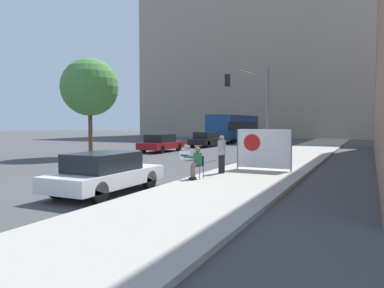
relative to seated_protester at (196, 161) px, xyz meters
The scene contains 12 objects.
ground_plane 3.36m from the seated_protester, 138.97° to the right, with size 160.00×160.00×0.00m, color #444447.
sidewalk_curb 12.98m from the seated_protester, 82.91° to the left, with size 4.14×90.00×0.14m, color #A8A399.
building_backdrop_far 49.80m from the seated_protester, 95.30° to the left, with size 52.00×12.00×25.89m.
seated_protester is the anchor object (origin of this frame).
jogger_on_sidewalk 1.98m from the seated_protester, 80.79° to the left, with size 0.34×0.34×1.63m.
protest_banner 4.07m from the seated_protester, 65.41° to the left, with size 2.57×0.06×1.89m.
traffic_light_pole 11.73m from the seated_protester, 95.50° to the left, with size 3.10×2.87×5.82m.
parked_car_curbside 3.81m from the seated_protester, 117.01° to the right, with size 1.84×4.38×1.36m.
car_on_road_nearest 15.34m from the seated_protester, 125.42° to the left, with size 1.86×4.47×1.42m.
car_on_road_midblock 21.47m from the seated_protester, 112.41° to the left, with size 1.80×4.63×1.44m.
city_bus_on_road 31.11m from the seated_protester, 106.34° to the left, with size 2.58×12.02×3.20m.
street_tree_near_curb 13.91m from the seated_protester, 148.09° to the left, with size 3.94×3.94×6.74m.
Camera 1 is at (8.58, -11.04, 2.33)m, focal length 35.00 mm.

